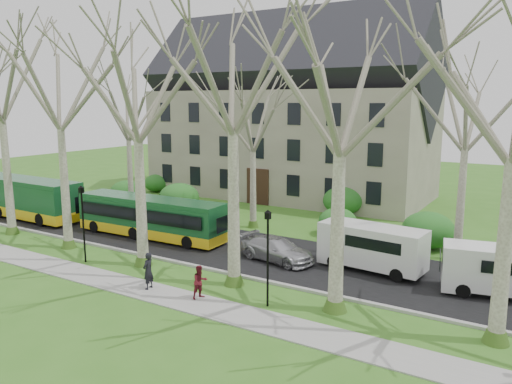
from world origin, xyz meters
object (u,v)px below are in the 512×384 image
at_px(bus_follow, 151,217).
at_px(pedestrian_b, 200,282).
at_px(van_b, 503,272).
at_px(sedan, 277,249).
at_px(pedestrian_a, 148,271).
at_px(van_a, 372,248).
at_px(bus_lead, 18,196).

relative_size(bus_follow, pedestrian_b, 7.02).
bearing_deg(van_b, bus_follow, 170.77).
xyz_separation_m(sedan, pedestrian_a, (-3.20, -7.03, 0.24)).
relative_size(bus_follow, sedan, 2.38).
bearing_deg(bus_follow, pedestrian_a, -49.54).
bearing_deg(pedestrian_b, bus_follow, 73.67).
distance_m(sedan, pedestrian_a, 7.73).
bearing_deg(pedestrian_a, van_b, 110.66).
distance_m(bus_follow, pedestrian_b, 11.55).
distance_m(sedan, van_a, 5.31).
distance_m(van_b, pedestrian_a, 16.70).
bearing_deg(pedestrian_b, van_a, -15.20).
bearing_deg(bus_lead, bus_follow, 3.92).
distance_m(sedan, pedestrian_b, 6.68).
bearing_deg(bus_follow, van_b, 0.27).
height_order(sedan, van_a, van_a).
height_order(sedan, pedestrian_b, pedestrian_b).
relative_size(van_a, van_b, 1.06).
bearing_deg(pedestrian_b, pedestrian_a, 116.61).
bearing_deg(bus_follow, pedestrian_b, -37.71).
bearing_deg(pedestrian_a, sedan, 147.90).
bearing_deg(sedan, van_b, -75.10).
bearing_deg(van_a, pedestrian_b, -119.06).
height_order(bus_follow, van_b, bus_follow).
xyz_separation_m(sedan, van_b, (11.50, 0.89, 0.48)).
bearing_deg(pedestrian_b, van_b, -37.96).
relative_size(van_b, pedestrian_a, 2.91).
relative_size(bus_follow, pedestrian_a, 6.06).
distance_m(bus_lead, sedan, 23.03).
height_order(van_a, pedestrian_b, van_a).
xyz_separation_m(sedan, van_a, (5.14, 1.23, 0.55)).
height_order(van_a, pedestrian_a, van_a).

